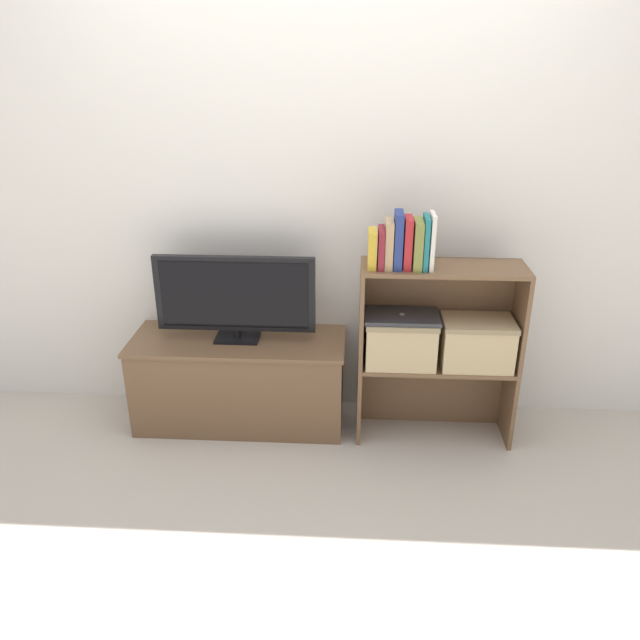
# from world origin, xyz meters

# --- Properties ---
(ground_plane) EXTENTS (16.00, 16.00, 0.00)m
(ground_plane) POSITION_xyz_m (0.00, 0.00, 0.00)
(ground_plane) COLOR #BCB2A3
(wall_back) EXTENTS (10.00, 0.05, 2.40)m
(wall_back) POSITION_xyz_m (0.00, 0.44, 1.20)
(wall_back) COLOR silver
(wall_back) RESTS_ON ground_plane
(tv_stand) EXTENTS (1.09, 0.43, 0.48)m
(tv_stand) POSITION_xyz_m (-0.42, 0.20, 0.24)
(tv_stand) COLOR brown
(tv_stand) RESTS_ON ground_plane
(tv) EXTENTS (0.79, 0.14, 0.44)m
(tv) POSITION_xyz_m (-0.42, 0.20, 0.72)
(tv) COLOR black
(tv) RESTS_ON tv_stand
(bookshelf_lower_tier) EXTENTS (0.77, 0.27, 0.42)m
(bookshelf_lower_tier) POSITION_xyz_m (0.58, 0.19, 0.26)
(bookshelf_lower_tier) COLOR brown
(bookshelf_lower_tier) RESTS_ON ground_plane
(bookshelf_upper_tier) EXTENTS (0.77, 0.27, 0.50)m
(bookshelf_upper_tier) POSITION_xyz_m (0.58, 0.19, 0.72)
(bookshelf_upper_tier) COLOR brown
(bookshelf_upper_tier) RESTS_ON bookshelf_lower_tier
(book_mustard) EXTENTS (0.04, 0.13, 0.17)m
(book_mustard) POSITION_xyz_m (0.24, 0.10, 1.00)
(book_mustard) COLOR gold
(book_mustard) RESTS_ON bookshelf_upper_tier
(book_maroon) EXTENTS (0.03, 0.15, 0.18)m
(book_maroon) POSITION_xyz_m (0.28, 0.10, 1.01)
(book_maroon) COLOR maroon
(book_maroon) RESTS_ON bookshelf_upper_tier
(book_tan) EXTENTS (0.04, 0.14, 0.22)m
(book_tan) POSITION_xyz_m (0.31, 0.10, 1.02)
(book_tan) COLOR tan
(book_tan) RESTS_ON bookshelf_upper_tier
(book_navy) EXTENTS (0.04, 0.14, 0.26)m
(book_navy) POSITION_xyz_m (0.35, 0.10, 1.04)
(book_navy) COLOR navy
(book_navy) RESTS_ON bookshelf_upper_tier
(book_crimson) EXTENTS (0.04, 0.12, 0.24)m
(book_crimson) POSITION_xyz_m (0.40, 0.10, 1.03)
(book_crimson) COLOR #B22328
(book_crimson) RESTS_ON bookshelf_upper_tier
(book_olive) EXTENTS (0.04, 0.15, 0.22)m
(book_olive) POSITION_xyz_m (0.44, 0.10, 1.03)
(book_olive) COLOR olive
(book_olive) RESTS_ON bookshelf_upper_tier
(book_teal) EXTENTS (0.02, 0.14, 0.24)m
(book_teal) POSITION_xyz_m (0.48, 0.10, 1.03)
(book_teal) COLOR #1E7075
(book_teal) RESTS_ON bookshelf_upper_tier
(book_ivory) EXTENTS (0.02, 0.13, 0.25)m
(book_ivory) POSITION_xyz_m (0.50, 0.10, 1.04)
(book_ivory) COLOR silver
(book_ivory) RESTS_ON bookshelf_upper_tier
(storage_basket_left) EXTENTS (0.34, 0.24, 0.24)m
(storage_basket_left) POSITION_xyz_m (0.39, 0.12, 0.54)
(storage_basket_left) COLOR tan
(storage_basket_left) RESTS_ON bookshelf_lower_tier
(storage_basket_right) EXTENTS (0.34, 0.24, 0.24)m
(storage_basket_right) POSITION_xyz_m (0.76, 0.12, 0.54)
(storage_basket_right) COLOR tan
(storage_basket_right) RESTS_ON bookshelf_lower_tier
(laptop) EXTENTS (0.36, 0.22, 0.02)m
(laptop) POSITION_xyz_m (0.39, 0.12, 0.66)
(laptop) COLOR #2D2D33
(laptop) RESTS_ON storage_basket_left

